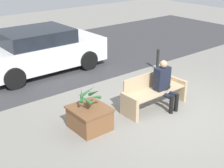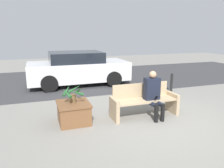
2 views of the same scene
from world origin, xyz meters
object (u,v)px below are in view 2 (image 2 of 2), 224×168
person_seated (153,93)px  bollard_post (172,82)px  bench (144,101)px  potted_plant (73,93)px  parked_car (78,68)px  planter_box (74,112)px

person_seated → bollard_post: size_ratio=1.71×
bench → person_seated: (0.17, -0.18, 0.26)m
person_seated → potted_plant: size_ratio=2.33×
potted_plant → bench: bearing=-4.2°
parked_car → potted_plant: bearing=-102.3°
bench → potted_plant: size_ratio=3.45×
planter_box → parked_car: (0.87, 4.02, 0.42)m
bench → person_seated: 0.36m
bench → parked_car: size_ratio=0.44×
potted_plant → parked_car: (0.87, 4.01, -0.06)m
potted_plant → person_seated: bearing=-9.0°
planter_box → bollard_post: bollard_post is taller
potted_plant → bollard_post: (3.93, 1.67, -0.38)m
person_seated → potted_plant: (-2.02, 0.32, 0.09)m
person_seated → potted_plant: bearing=171.0°
bench → potted_plant: 1.88m
bench → potted_plant: (-1.85, 0.14, 0.34)m
potted_plant → parked_car: size_ratio=0.13×
bollard_post → planter_box: bearing=-156.9°
bench → planter_box: 1.86m
person_seated → parked_car: 4.48m
bench → bollard_post: bearing=40.9°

